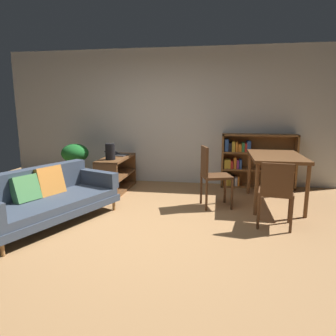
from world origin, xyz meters
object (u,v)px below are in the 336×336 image
at_px(potted_floor_plant, 75,157).
at_px(fabric_couch, 44,197).
at_px(open_laptop, 118,154).
at_px(dining_chair_far, 276,190).
at_px(dining_chair_near, 212,173).
at_px(dining_table, 276,161).
at_px(bookshelf, 252,161).
at_px(desk_speaker, 110,152).
at_px(media_console, 117,174).

bearing_deg(potted_floor_plant, fabric_couch, -75.76).
relative_size(open_laptop, dining_chair_far, 0.51).
height_order(open_laptop, dining_chair_near, dining_chair_near).
bearing_deg(potted_floor_plant, dining_chair_near, -19.47).
height_order(potted_floor_plant, dining_chair_far, dining_chair_far).
distance_m(dining_table, dining_chair_near, 1.05).
bearing_deg(bookshelf, dining_table, -77.90).
relative_size(fabric_couch, open_laptop, 4.73).
distance_m(fabric_couch, dining_chair_far, 3.07).
distance_m(potted_floor_plant, dining_chair_far, 3.94).
xyz_separation_m(desk_speaker, dining_table, (2.78, -0.13, -0.06)).
xyz_separation_m(fabric_couch, dining_table, (3.21, 1.34, 0.37)).
relative_size(fabric_couch, bookshelf, 1.48).
bearing_deg(dining_table, potted_floor_plant, 169.83).
bearing_deg(open_laptop, media_console, -81.75).
height_order(potted_floor_plant, dining_chair_near, dining_chair_near).
distance_m(media_console, potted_floor_plant, 1.00).
distance_m(media_console, bookshelf, 2.64).
height_order(fabric_couch, open_laptop, fabric_couch).
bearing_deg(open_laptop, potted_floor_plant, 177.93).
relative_size(dining_chair_near, dining_chair_far, 1.10).
xyz_separation_m(open_laptop, bookshelf, (2.57, 0.47, -0.14)).
bearing_deg(potted_floor_plant, dining_table, -10.17).
relative_size(desk_speaker, dining_chair_far, 0.33).
bearing_deg(potted_floor_plant, bookshelf, 7.20).
bearing_deg(open_laptop, dining_chair_far, -32.21).
relative_size(desk_speaker, dining_table, 0.23).
bearing_deg(dining_table, desk_speaker, 177.42).
bearing_deg(dining_table, media_console, 171.53).
distance_m(media_console, desk_speaker, 0.55).
xyz_separation_m(potted_floor_plant, dining_chair_near, (2.73, -0.96, -0.02)).
distance_m(media_console, dining_chair_far, 3.00).
height_order(media_console, dining_table, dining_table).
bearing_deg(dining_chair_far, potted_floor_plant, 154.42).
bearing_deg(dining_chair_near, fabric_couch, -154.94).
relative_size(dining_table, dining_chair_far, 1.43).
relative_size(media_console, dining_chair_near, 1.24).
height_order(dining_table, bookshelf, bookshelf).
height_order(dining_chair_near, bookshelf, bookshelf).
relative_size(potted_floor_plant, dining_chair_far, 0.96).
height_order(desk_speaker, dining_chair_near, dining_chair_near).
height_order(media_console, dining_chair_near, dining_chair_near).
relative_size(desk_speaker, bookshelf, 0.20).
xyz_separation_m(media_console, dining_chair_far, (2.62, -1.45, 0.19)).
xyz_separation_m(open_laptop, dining_table, (2.81, -0.63, 0.06)).
distance_m(desk_speaker, potted_floor_plant, 1.10).
bearing_deg(fabric_couch, media_console, 76.20).
bearing_deg(dining_table, bookshelf, 102.10).
height_order(media_console, desk_speaker, desk_speaker).
xyz_separation_m(open_laptop, dining_chair_far, (2.65, -1.67, -0.16)).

